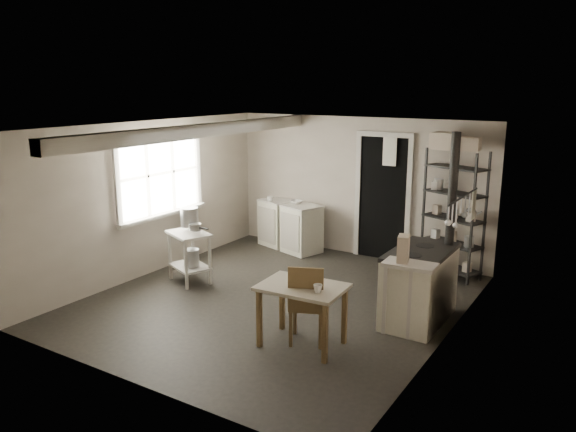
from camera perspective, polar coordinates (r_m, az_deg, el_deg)
The scene contains 31 objects.
floor at distance 7.57m, azimuth -1.21°, elevation -8.57°, with size 5.00×5.00×0.00m, color black.
ceiling at distance 7.05m, azimuth -1.31°, elevation 9.05°, with size 5.00×5.00×0.00m, color silver.
wall_back at distance 9.37m, azimuth 7.14°, elevation 2.93°, with size 4.50×0.02×2.30m, color #BCB0A0.
wall_front at distance 5.39m, azimuth -16.02°, elevation -5.32°, with size 4.50×0.02×2.30m, color #BCB0A0.
wall_left at distance 8.63m, azimuth -13.86°, elevation 1.76°, with size 0.02×5.00×2.30m, color #BCB0A0.
wall_right at distance 6.32m, azimuth 16.11°, elevation -2.59°, with size 0.02×5.00×2.30m, color #BCB0A0.
window at distance 8.69m, azimuth -12.91°, elevation 4.23°, with size 0.12×1.76×1.28m, color beige, non-canonical shape.
doorway at distance 9.20m, azimuth 9.58°, elevation 1.70°, with size 0.96×0.10×2.08m, color beige, non-canonical shape.
ceiling_beam at distance 7.77m, azimuth -8.81°, elevation 8.57°, with size 0.18×5.00×0.18m, color beige, non-canonical shape.
wallpaper_panel at distance 6.32m, azimuth 16.02°, elevation -2.57°, with size 0.01×5.00×2.30m, color #BFAD9B, non-canonical shape.
utensil_rail at distance 6.81m, azimuth 17.25°, elevation 1.93°, with size 0.06×1.20×0.44m, color #B1B1B3, non-canonical shape.
prep_table at distance 8.27m, azimuth -9.97°, elevation -3.94°, with size 0.65×0.46×0.74m, color beige, non-canonical shape.
stockpot at distance 8.24m, azimuth -9.98°, elevation -0.10°, with size 0.26×0.26×0.28m, color #B1B1B3.
saucepan at distance 8.02m, azimuth -9.43°, elevation -1.11°, with size 0.17×0.17×0.10m, color #B1B1B3.
bucket at distance 8.20m, azimuth -9.78°, elevation -4.18°, with size 0.22×0.22×0.24m, color #B1B1B3.
base_cabinets at distance 9.77m, azimuth 0.19°, elevation -0.68°, with size 1.25×0.53×0.82m, color silver, non-canonical shape.
mixing_bowl at distance 9.58m, azimuth 0.85°, elevation 2.07°, with size 0.27×0.27×0.07m, color white.
counter_cup at distance 9.77m, azimuth -1.84°, elevation 2.35°, with size 0.11×0.11×0.09m, color white.
shelf_rack at distance 8.62m, azimuth 16.46°, elevation 0.22°, with size 0.90×0.35×1.90m, color black, non-canonical shape.
shelf_jar at distance 8.68m, azimuth 14.66°, elevation 3.24°, with size 0.09×0.09×0.19m, color white.
storage_box_a at distance 8.46m, azimuth 15.68°, elevation 7.31°, with size 0.35×0.31×0.24m, color beige.
storage_box_b at distance 8.38m, azimuth 17.96°, elevation 6.97°, with size 0.29×0.27×0.19m, color beige.
stove at distance 6.99m, azimuth 13.18°, elevation -6.99°, with size 0.63×1.14×0.89m, color silver, non-canonical shape.
stovepipe at distance 7.00m, azimuth 16.39°, elevation 2.62°, with size 0.12×0.12×1.50m, color black, non-canonical shape.
side_ledge at distance 6.49m, azimuth 12.10°, elevation -8.63°, with size 0.59×0.31×0.90m, color beige, non-canonical shape.
oats_box at distance 6.34m, azimuth 11.63°, elevation -3.60°, with size 0.12×0.20×0.30m, color beige.
work_table at distance 6.23m, azimuth 1.45°, elevation -9.80°, with size 0.92×0.64×0.70m, color #BEB7A2, non-canonical shape.
table_cup at distance 5.88m, azimuth 3.06°, elevation -6.79°, with size 0.10×0.10×0.09m, color white.
chair at distance 6.27m, azimuth 2.00°, elevation -8.58°, with size 0.38×0.40×0.93m, color brown, non-canonical shape.
flour_sack at distance 8.76m, azimuth 12.96°, elevation -4.17°, with size 0.38×0.32×0.46m, color white.
floor_crock at distance 6.77m, azimuth 9.89°, elevation -10.86°, with size 0.12×0.12×0.15m, color white.
Camera 1 is at (3.85, -5.88, 2.83)m, focal length 35.00 mm.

